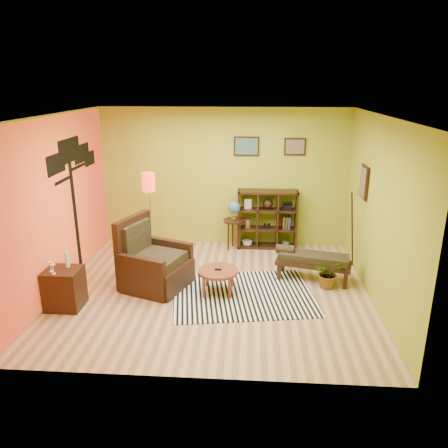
# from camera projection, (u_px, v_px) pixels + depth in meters

# --- Properties ---
(ground) EXTENTS (5.00, 5.00, 0.00)m
(ground) POSITION_uv_depth(u_px,v_px,m) (214.00, 290.00, 7.19)
(ground) COLOR tan
(ground) RESTS_ON ground
(room_shell) EXTENTS (5.04, 4.54, 2.82)m
(room_shell) POSITION_uv_depth(u_px,v_px,m) (208.00, 183.00, 6.65)
(room_shell) COLOR #9FB02E
(room_shell) RESTS_ON ground
(zebra_rug) EXTENTS (2.47, 2.03, 0.01)m
(zebra_rug) POSITION_uv_depth(u_px,v_px,m) (243.00, 294.00, 7.03)
(zebra_rug) COLOR white
(zebra_rug) RESTS_ON ground
(coffee_table) EXTENTS (0.65, 0.65, 0.42)m
(coffee_table) POSITION_uv_depth(u_px,v_px,m) (218.00, 273.00, 7.00)
(coffee_table) COLOR brown
(coffee_table) RESTS_ON ground
(armchair) EXTENTS (1.23, 1.21, 1.17)m
(armchair) POSITION_uv_depth(u_px,v_px,m) (153.00, 266.00, 7.24)
(armchair) COLOR black
(armchair) RESTS_ON ground
(side_cabinet) EXTENTS (0.52, 0.48, 0.93)m
(side_cabinet) POSITION_uv_depth(u_px,v_px,m) (64.00, 288.00, 6.55)
(side_cabinet) COLOR black
(side_cabinet) RESTS_ON ground
(floor_lamp) EXTENTS (0.25, 0.25, 1.69)m
(floor_lamp) POSITION_uv_depth(u_px,v_px,m) (149.00, 190.00, 8.03)
(floor_lamp) COLOR silver
(floor_lamp) RESTS_ON ground
(globe_table) EXTENTS (0.42, 0.42, 1.02)m
(globe_table) POSITION_uv_depth(u_px,v_px,m) (234.00, 213.00, 8.71)
(globe_table) COLOR black
(globe_table) RESTS_ON ground
(cube_shelf) EXTENTS (1.20, 0.35, 1.20)m
(cube_shelf) POSITION_uv_depth(u_px,v_px,m) (268.00, 219.00, 8.87)
(cube_shelf) COLOR black
(cube_shelf) RESTS_ON ground
(bench) EXTENTS (1.33, 0.74, 0.58)m
(bench) POSITION_uv_depth(u_px,v_px,m) (311.00, 259.00, 7.46)
(bench) COLOR black
(bench) RESTS_ON ground
(potted_plant) EXTENTS (0.54, 0.59, 0.41)m
(potted_plant) POSITION_uv_depth(u_px,v_px,m) (329.00, 276.00, 7.22)
(potted_plant) COLOR #26661E
(potted_plant) RESTS_ON ground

